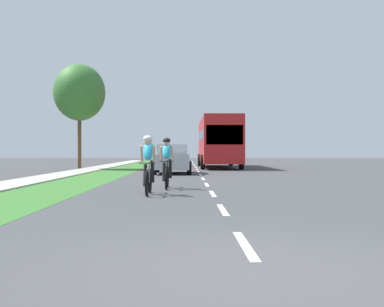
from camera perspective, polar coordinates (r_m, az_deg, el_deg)
ground_plane at (r=24.54m, az=0.95°, el=-2.46°), size 120.00×120.00×0.00m
grass_verge at (r=24.86m, az=-10.18°, el=-2.42°), size 2.39×70.00×0.01m
sidewalk_concrete at (r=25.27m, az=-14.69°, el=-2.38°), size 1.63×70.00×0.10m
lane_markings_center at (r=28.53m, az=0.71°, el=-2.08°), size 0.12×54.30×0.01m
cyclist_lead at (r=12.52m, az=-5.34°, el=-1.34°), size 0.42×1.72×1.58m
cyclist_trailing at (r=14.54m, az=-3.08°, el=-1.12°), size 0.42×1.72×1.58m
sedan_silver at (r=24.61m, az=-2.40°, el=-0.66°), size 1.98×4.30×1.52m
bus_red at (r=34.10m, az=3.20°, el=1.62°), size 2.78×11.60×3.48m
street_tree_near at (r=31.68m, az=-13.59°, el=7.24°), size 3.36×3.36×6.89m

